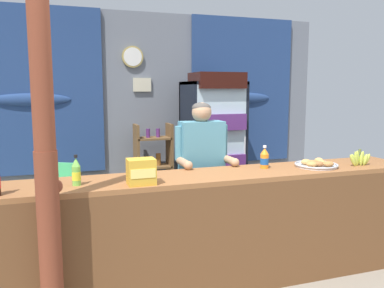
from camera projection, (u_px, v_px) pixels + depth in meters
name	position (u px, v px, depth m)	size (l,w,h in m)	color
ground_plane	(180.00, 257.00, 4.00)	(6.99, 6.99, 0.00)	gray
back_wall_curtained	(143.00, 111.00, 5.36)	(5.09, 0.22, 2.69)	slate
stall_counter	(212.00, 221.00, 3.25)	(3.95, 0.56, 0.97)	#935B33
timber_post	(46.00, 159.00, 2.48)	(0.17, 0.15, 2.60)	brown
drink_fridge	(214.00, 139.00, 5.16)	(0.74, 0.67, 1.89)	black
bottle_shelf_rack	(154.00, 169.00, 5.16)	(0.48, 0.28, 1.24)	brown
plastic_lawn_chair	(56.00, 197.00, 4.38)	(0.60, 0.60, 0.86)	#4CC675
shopkeeper	(202.00, 162.00, 3.82)	(0.53, 0.42, 1.56)	#28282D
soda_bottle_lime_soda	(76.00, 172.00, 2.92)	(0.06, 0.06, 0.23)	#75C64C
soda_bottle_orange_soda	(264.00, 159.00, 3.55)	(0.08, 0.08, 0.21)	orange
snack_box_choco_powder	(141.00, 172.00, 2.95)	(0.21, 0.16, 0.19)	gold
pastry_tray	(316.00, 164.00, 3.62)	(0.39, 0.39, 0.07)	#BCBCC1
banana_bunch	(360.00, 159.00, 3.69)	(0.26, 0.07, 0.16)	#B7C647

